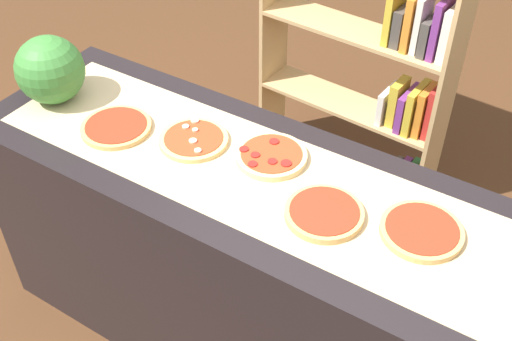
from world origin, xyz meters
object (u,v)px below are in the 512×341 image
at_px(pizza_plain_4, 422,231).
at_px(watermelon, 50,70).
at_px(pizza_mushroom_1, 194,139).
at_px(pizza_plain_3, 324,213).
at_px(pizza_plain_0, 116,127).
at_px(pizza_pepperoni_2, 271,156).
at_px(bookshelf, 383,45).

bearing_deg(pizza_plain_4, watermelon, -177.43).
height_order(pizza_mushroom_1, pizza_plain_3, same).
bearing_deg(watermelon, pizza_plain_0, -5.01).
relative_size(pizza_pepperoni_2, pizza_plain_4, 0.98).
height_order(pizza_mushroom_1, pizza_pepperoni_2, pizza_pepperoni_2).
distance_m(pizza_plain_0, watermelon, 0.33).
bearing_deg(pizza_plain_3, pizza_pepperoni_2, 151.77).
xyz_separation_m(pizza_mushroom_1, pizza_plain_3, (0.53, -0.08, 0.00)).
height_order(pizza_plain_0, pizza_mushroom_1, pizza_mushroom_1).
distance_m(pizza_mushroom_1, pizza_plain_3, 0.54).
bearing_deg(pizza_plain_3, bookshelf, 104.75).
xyz_separation_m(pizza_plain_4, bookshelf, (-0.58, 1.11, -0.12)).
bearing_deg(pizza_pepperoni_2, pizza_mushroom_1, -167.03).
bearing_deg(pizza_plain_0, pizza_plain_3, 0.29).
bearing_deg(pizza_plain_4, pizza_mushroom_1, -179.75).
bearing_deg(watermelon, pizza_pepperoni_2, 8.06).
height_order(pizza_plain_4, bookshelf, bookshelf).
xyz_separation_m(pizza_plain_0, watermelon, (-0.31, 0.03, 0.11)).
bearing_deg(pizza_mushroom_1, bookshelf, 79.06).
height_order(pizza_plain_0, pizza_pepperoni_2, pizza_pepperoni_2).
distance_m(pizza_plain_0, pizza_pepperoni_2, 0.55).
xyz_separation_m(pizza_plain_3, pizza_plain_4, (0.26, 0.08, -0.00)).
bearing_deg(watermelon, bookshelf, 55.97).
bearing_deg(bookshelf, pizza_plain_0, -111.81).
bearing_deg(watermelon, pizza_plain_4, 2.57).
distance_m(pizza_plain_0, pizza_mushroom_1, 0.28).
distance_m(pizza_plain_0, pizza_plain_4, 1.06).
xyz_separation_m(pizza_pepperoni_2, pizza_plain_4, (0.53, -0.06, -0.00)).
bearing_deg(bookshelf, pizza_plain_4, -62.44).
distance_m(pizza_pepperoni_2, bookshelf, 1.06).
height_order(watermelon, bookshelf, bookshelf).
bearing_deg(pizza_plain_4, pizza_plain_0, -175.21).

